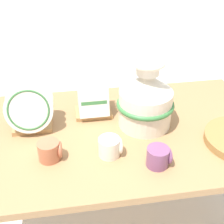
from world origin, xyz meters
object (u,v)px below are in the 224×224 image
dish_rack_square_plates (93,103)px  mug_terracotta_glaze (50,151)px  dish_rack_round_plates (30,111)px  mug_cream_glaze (110,147)px  mug_plum_glaze (159,157)px  ceramic_vase (146,98)px

dish_rack_square_plates → mug_terracotta_glaze: 0.39m
dish_rack_round_plates → mug_cream_glaze: (0.34, -0.25, -0.06)m
dish_rack_round_plates → mug_cream_glaze: dish_rack_round_plates is taller
mug_plum_glaze → dish_rack_square_plates: bearing=117.7°
dish_rack_round_plates → mug_terracotta_glaze: (0.09, -0.23, -0.06)m
dish_rack_square_plates → mug_plum_glaze: bearing=-62.3°
dish_rack_square_plates → mug_cream_glaze: dish_rack_square_plates is taller
dish_rack_round_plates → dish_rack_square_plates: size_ratio=1.30×
mug_terracotta_glaze → mug_cream_glaze: size_ratio=1.00×
ceramic_vase → dish_rack_round_plates: 0.55m
dish_rack_square_plates → mug_plum_glaze: size_ratio=1.83×
dish_rack_square_plates → mug_terracotta_glaze: bearing=-124.7°
dish_rack_round_plates → mug_terracotta_glaze: 0.26m
dish_rack_square_plates → mug_cream_glaze: (0.04, -0.33, -0.02)m
mug_plum_glaze → mug_terracotta_glaze: size_ratio=1.00×
mug_plum_glaze → ceramic_vase: bearing=87.1°
ceramic_vase → dish_rack_square_plates: bearing=151.6°
ceramic_vase → dish_rack_square_plates: ceramic_vase is taller
dish_rack_square_plates → mug_terracotta_glaze: size_ratio=1.83×
ceramic_vase → mug_cream_glaze: size_ratio=3.39×
mug_terracotta_glaze → dish_rack_round_plates: bearing=110.6°
mug_cream_glaze → dish_rack_square_plates: bearing=96.3°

